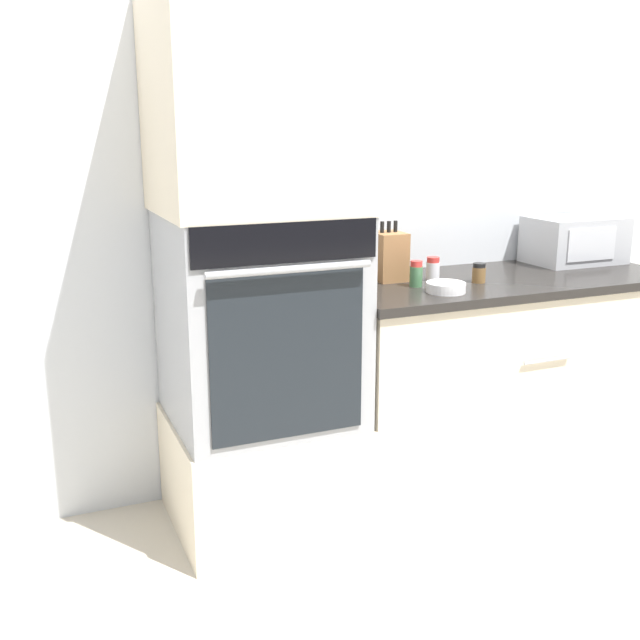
% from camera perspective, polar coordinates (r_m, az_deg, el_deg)
% --- Properties ---
extents(ground_plane, '(12.00, 12.00, 0.00)m').
position_cam_1_polar(ground_plane, '(2.90, 4.27, -16.24)').
color(ground_plane, beige).
extents(wall_back, '(8.00, 0.05, 2.50)m').
position_cam_1_polar(wall_back, '(3.07, -0.68, 10.22)').
color(wall_back, silver).
rests_on(wall_back, ground_plane).
extents(oven_cabinet_base, '(0.68, 0.60, 0.42)m').
position_cam_1_polar(oven_cabinet_base, '(2.93, -4.40, -11.20)').
color(oven_cabinet_base, beige).
rests_on(oven_cabinet_base, ground_plane).
extents(wall_oven, '(0.65, 0.64, 0.77)m').
position_cam_1_polar(wall_oven, '(2.72, -4.62, 0.14)').
color(wall_oven, '#9EA0A5').
rests_on(wall_oven, oven_cabinet_base).
extents(oven_cabinet_upper, '(0.68, 0.60, 0.74)m').
position_cam_1_polar(oven_cabinet_upper, '(2.64, -4.99, 16.23)').
color(oven_cabinet_upper, beige).
rests_on(oven_cabinet_upper, wall_oven).
extents(counter_unit, '(1.47, 0.63, 0.88)m').
position_cam_1_polar(counter_unit, '(3.30, 13.31, -4.24)').
color(counter_unit, beige).
rests_on(counter_unit, ground_plane).
extents(microwave, '(0.42, 0.28, 0.21)m').
position_cam_1_polar(microwave, '(3.59, 18.83, 5.80)').
color(microwave, '#B2B5BA').
rests_on(microwave, counter_unit).
extents(knife_block, '(0.12, 0.15, 0.24)m').
position_cam_1_polar(knife_block, '(3.03, 5.21, 4.88)').
color(knife_block, olive).
rests_on(knife_block, counter_unit).
extents(bowl, '(0.15, 0.15, 0.04)m').
position_cam_1_polar(bowl, '(2.84, 9.57, 2.47)').
color(bowl, white).
rests_on(bowl, counter_unit).
extents(condiment_jar_near, '(0.05, 0.05, 0.10)m').
position_cam_1_polar(condiment_jar_near, '(2.92, 7.33, 3.50)').
color(condiment_jar_near, '#427047').
rests_on(condiment_jar_near, counter_unit).
extents(condiment_jar_mid, '(0.05, 0.05, 0.12)m').
position_cam_1_polar(condiment_jar_mid, '(2.93, 2.51, 3.80)').
color(condiment_jar_mid, brown).
rests_on(condiment_jar_mid, counter_unit).
extents(condiment_jar_far, '(0.05, 0.05, 0.08)m').
position_cam_1_polar(condiment_jar_far, '(3.04, 12.01, 3.52)').
color(condiment_jar_far, brown).
rests_on(condiment_jar_far, counter_unit).
extents(condiment_jar_back, '(0.06, 0.06, 0.10)m').
position_cam_1_polar(condiment_jar_back, '(3.04, 8.59, 3.85)').
color(condiment_jar_back, silver).
rests_on(condiment_jar_back, counter_unit).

